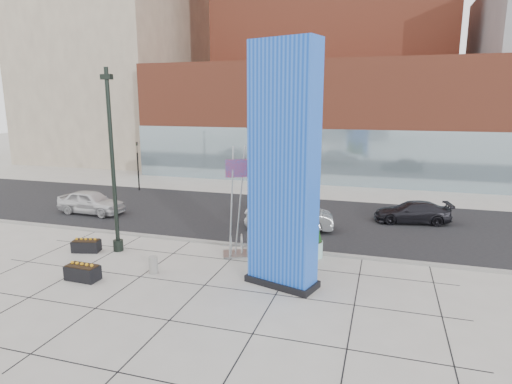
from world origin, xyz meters
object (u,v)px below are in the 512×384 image
(blue_pylon, at_px, (283,173))
(concrete_bollard, at_px, (153,265))
(overhead_street_sign, at_px, (268,191))
(car_silver_mid, at_px, (289,216))
(lamp_post, at_px, (114,179))
(public_art_sculpture, at_px, (247,227))
(car_white_west, at_px, (91,202))

(blue_pylon, distance_m, concrete_bollard, 7.10)
(concrete_bollard, distance_m, overhead_street_sign, 6.14)
(concrete_bollard, bearing_deg, car_silver_mid, 62.43)
(car_silver_mid, bearing_deg, overhead_street_sign, 171.49)
(lamp_post, xyz_separation_m, public_art_sculpture, (6.38, 1.42, -2.25))
(public_art_sculpture, bearing_deg, car_silver_mid, 55.30)
(concrete_bollard, xyz_separation_m, car_white_west, (-9.23, 7.85, 0.40))
(concrete_bollard, bearing_deg, public_art_sculpture, 47.49)
(blue_pylon, bearing_deg, overhead_street_sign, 133.42)
(public_art_sculpture, bearing_deg, blue_pylon, -72.38)
(blue_pylon, xyz_separation_m, lamp_post, (-8.83, 1.54, -1.00))
(car_silver_mid, bearing_deg, blue_pylon, -178.67)
(concrete_bollard, bearing_deg, overhead_street_sign, 37.42)
(overhead_street_sign, xyz_separation_m, car_white_west, (-13.53, 4.57, -2.51))
(blue_pylon, xyz_separation_m, overhead_street_sign, (-1.35, 2.77, -1.37))
(concrete_bollard, relative_size, car_silver_mid, 0.15)
(public_art_sculpture, xyz_separation_m, car_white_west, (-12.43, 4.37, -0.63))
(public_art_sculpture, bearing_deg, overhead_street_sign, -32.17)
(concrete_bollard, bearing_deg, lamp_post, 147.12)
(public_art_sculpture, height_order, car_white_west, public_art_sculpture)
(blue_pylon, distance_m, car_white_west, 17.03)
(blue_pylon, height_order, overhead_street_sign, blue_pylon)
(public_art_sculpture, distance_m, overhead_street_sign, 2.19)
(public_art_sculpture, height_order, car_silver_mid, public_art_sculpture)
(public_art_sculpture, bearing_deg, lamp_post, 170.63)
(public_art_sculpture, xyz_separation_m, overhead_street_sign, (1.10, -0.20, 1.88))
(overhead_street_sign, bearing_deg, concrete_bollard, -121.34)
(lamp_post, xyz_separation_m, concrete_bollard, (3.19, -2.06, -3.28))
(lamp_post, height_order, concrete_bollard, lamp_post)
(car_white_west, bearing_deg, blue_pylon, -113.88)
(blue_pylon, relative_size, public_art_sculpture, 1.80)
(lamp_post, bearing_deg, car_white_west, 136.24)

